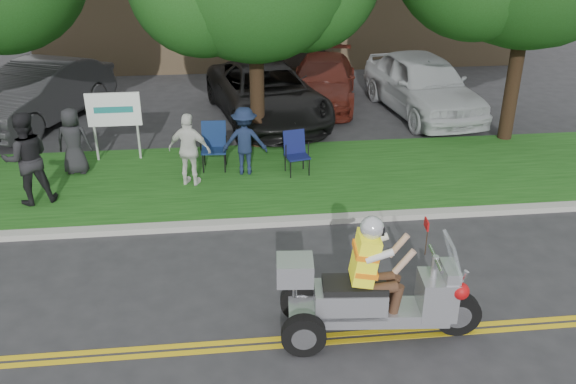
{
  "coord_description": "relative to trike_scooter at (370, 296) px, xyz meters",
  "views": [
    {
      "loc": [
        -0.35,
        -7.43,
        5.7
      ],
      "look_at": [
        0.69,
        2.0,
        1.2
      ],
      "focal_mm": 38.0,
      "sensor_mm": 36.0,
      "label": 1
    }
  ],
  "objects": [
    {
      "name": "ground",
      "position": [
        -1.59,
        0.45,
        -0.68
      ],
      "size": [
        120.0,
        120.0,
        0.0
      ],
      "primitive_type": "plane",
      "color": "#28282B",
      "rests_on": "ground"
    },
    {
      "name": "centerline_near",
      "position": [
        -1.59,
        -0.13,
        -0.67
      ],
      "size": [
        60.0,
        0.1,
        0.01
      ],
      "primitive_type": "cube",
      "color": "gold",
      "rests_on": "ground"
    },
    {
      "name": "centerline_far",
      "position": [
        -1.59,
        0.03,
        -0.67
      ],
      "size": [
        60.0,
        0.1,
        0.01
      ],
      "primitive_type": "cube",
      "color": "gold",
      "rests_on": "ground"
    },
    {
      "name": "curb",
      "position": [
        -1.59,
        3.5,
        -0.62
      ],
      "size": [
        60.0,
        0.25,
        0.12
      ],
      "primitive_type": "cube",
      "color": "#A8A89E",
      "rests_on": "ground"
    },
    {
      "name": "grass_verge",
      "position": [
        -1.59,
        5.65,
        -0.62
      ],
      "size": [
        60.0,
        4.0,
        0.1
      ],
      "primitive_type": "cube",
      "color": "#184512",
      "rests_on": "ground"
    },
    {
      "name": "commercial_building",
      "position": [
        0.41,
        19.43,
        1.33
      ],
      "size": [
        18.0,
        8.2,
        4.0
      ],
      "color": "#9E7F5B",
      "rests_on": "ground"
    },
    {
      "name": "business_sign",
      "position": [
        -4.49,
        7.05,
        0.58
      ],
      "size": [
        1.25,
        0.06,
        1.75
      ],
      "color": "silver",
      "rests_on": "ground"
    },
    {
      "name": "trike_scooter",
      "position": [
        0.0,
        0.0,
        0.0
      ],
      "size": [
        2.96,
        1.03,
        1.94
      ],
      "rotation": [
        0.0,
        0.0,
        -0.09
      ],
      "color": "black",
      "rests_on": "ground"
    },
    {
      "name": "lawn_chair_a",
      "position": [
        -2.2,
        6.31,
        0.03
      ],
      "size": [
        0.6,
        0.62,
        1.08
      ],
      "rotation": [
        0.0,
        0.0,
        -0.05
      ],
      "color": "black",
      "rests_on": "grass_verge"
    },
    {
      "name": "lawn_chair_b",
      "position": [
        -0.35,
        5.82,
        -0.03
      ],
      "size": [
        0.6,
        0.62,
        0.96
      ],
      "rotation": [
        0.0,
        0.0,
        0.2
      ],
      "color": "black",
      "rests_on": "grass_verge"
    },
    {
      "name": "spectator_adult_mid",
      "position": [
        -5.92,
        4.85,
        0.39
      ],
      "size": [
        1.13,
        1.0,
        1.93
      ],
      "primitive_type": "imported",
      "rotation": [
        0.0,
        0.0,
        3.48
      ],
      "color": "black",
      "rests_on": "grass_verge"
    },
    {
      "name": "spectator_adult_right",
      "position": [
        -2.71,
        5.39,
        0.23
      ],
      "size": [
        1.02,
        0.67,
        1.61
      ],
      "primitive_type": "imported",
      "rotation": [
        0.0,
        0.0,
        2.82
      ],
      "color": "silver",
      "rests_on": "grass_verge"
    },
    {
      "name": "spectator_chair_a",
      "position": [
        -1.5,
        5.88,
        0.21
      ],
      "size": [
        1.06,
        0.67,
        1.56
      ],
      "primitive_type": "imported",
      "rotation": [
        0.0,
        0.0,
        3.05
      ],
      "color": "#151F3B",
      "rests_on": "grass_verge"
    },
    {
      "name": "spectator_chair_b",
      "position": [
        -5.33,
        6.32,
        0.2
      ],
      "size": [
        0.79,
        0.56,
        1.53
      ],
      "primitive_type": "imported",
      "rotation": [
        0.0,
        0.0,
        3.05
      ],
      "color": "#232326",
      "rests_on": "grass_verge"
    },
    {
      "name": "parked_car_left",
      "position": [
        -7.09,
        10.43,
        0.17
      ],
      "size": [
        3.65,
        5.45,
        1.7
      ],
      "primitive_type": "imported",
      "rotation": [
        0.0,
        0.0,
        -0.4
      ],
      "color": "#2A2A2C",
      "rests_on": "ground"
    },
    {
      "name": "parked_car_mid",
      "position": [
        -0.69,
        9.92,
        0.11
      ],
      "size": [
        3.65,
        6.06,
        1.58
      ],
      "primitive_type": "imported",
      "rotation": [
        0.0,
        0.0,
        0.19
      ],
      "color": "black",
      "rests_on": "ground"
    },
    {
      "name": "parked_car_right",
      "position": [
        1.2,
        11.42,
        0.02
      ],
      "size": [
        2.9,
        5.1,
        1.39
      ],
      "primitive_type": "imported",
      "rotation": [
        0.0,
        0.0,
        -0.21
      ],
      "color": "#521B13",
      "rests_on": "ground"
    },
    {
      "name": "parked_car_far_right",
      "position": [
        3.94,
        10.05,
        0.21
      ],
      "size": [
        2.77,
        5.46,
        1.78
      ],
      "primitive_type": "imported",
      "rotation": [
        0.0,
        0.0,
        0.13
      ],
      "color": "silver",
      "rests_on": "ground"
    }
  ]
}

